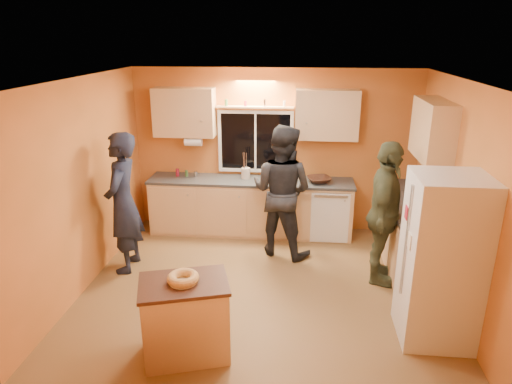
# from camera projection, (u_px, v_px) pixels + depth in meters

# --- Properties ---
(ground) EXTENTS (4.50, 4.50, 0.00)m
(ground) POSITION_uv_depth(u_px,v_px,m) (263.00, 287.00, 5.86)
(ground) COLOR brown
(ground) RESTS_ON ground
(room_shell) EXTENTS (4.54, 4.04, 2.61)m
(room_shell) POSITION_uv_depth(u_px,v_px,m) (276.00, 157.00, 5.71)
(room_shell) COLOR orange
(room_shell) RESTS_ON ground
(back_counter) EXTENTS (4.23, 0.62, 0.90)m
(back_counter) POSITION_uv_depth(u_px,v_px,m) (273.00, 207.00, 7.31)
(back_counter) COLOR tan
(back_counter) RESTS_ON ground
(right_counter) EXTENTS (0.62, 1.84, 0.90)m
(right_counter) POSITION_uv_depth(u_px,v_px,m) (414.00, 245.00, 6.00)
(right_counter) COLOR tan
(right_counter) RESTS_ON ground
(refrigerator) EXTENTS (0.72, 0.70, 1.80)m
(refrigerator) POSITION_uv_depth(u_px,v_px,m) (441.00, 260.00, 4.64)
(refrigerator) COLOR silver
(refrigerator) RESTS_ON ground
(island) EXTENTS (0.98, 0.80, 0.82)m
(island) POSITION_uv_depth(u_px,v_px,m) (186.00, 318.00, 4.51)
(island) COLOR tan
(island) RESTS_ON ground
(bundt_pastry) EXTENTS (0.31, 0.31, 0.09)m
(bundt_pastry) POSITION_uv_depth(u_px,v_px,m) (183.00, 278.00, 4.36)
(bundt_pastry) COLOR tan
(bundt_pastry) RESTS_ON island
(person_left) EXTENTS (0.49, 0.72, 1.91)m
(person_left) POSITION_uv_depth(u_px,v_px,m) (123.00, 203.00, 6.05)
(person_left) COLOR black
(person_left) RESTS_ON ground
(person_center) EXTENTS (1.14, 1.03, 1.91)m
(person_center) POSITION_uv_depth(u_px,v_px,m) (282.00, 191.00, 6.50)
(person_center) COLOR black
(person_center) RESTS_ON ground
(person_right) EXTENTS (0.70, 1.17, 1.87)m
(person_right) POSITION_uv_depth(u_px,v_px,m) (384.00, 214.00, 5.73)
(person_right) COLOR #353B25
(person_right) RESTS_ON ground
(mixing_bowl) EXTENTS (0.46, 0.46, 0.09)m
(mixing_bowl) POSITION_uv_depth(u_px,v_px,m) (319.00, 180.00, 7.06)
(mixing_bowl) COLOR black
(mixing_bowl) RESTS_ON back_counter
(utensil_crock) EXTENTS (0.14, 0.14, 0.17)m
(utensil_crock) POSITION_uv_depth(u_px,v_px,m) (246.00, 173.00, 7.24)
(utensil_crock) COLOR beige
(utensil_crock) RESTS_ON back_counter
(potted_plant) EXTENTS (0.33, 0.31, 0.32)m
(potted_plant) POSITION_uv_depth(u_px,v_px,m) (442.00, 227.00, 5.04)
(potted_plant) COLOR gray
(potted_plant) RESTS_ON right_counter
(red_box) EXTENTS (0.19, 0.16, 0.07)m
(red_box) POSITION_uv_depth(u_px,v_px,m) (413.00, 198.00, 6.29)
(red_box) COLOR maroon
(red_box) RESTS_ON right_counter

